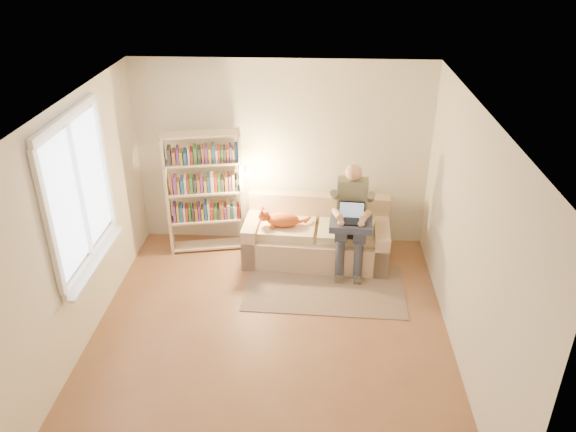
# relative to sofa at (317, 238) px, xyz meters

# --- Properties ---
(floor) EXTENTS (4.50, 4.50, 0.00)m
(floor) POSITION_rel_sofa_xyz_m (-0.50, -1.74, -0.30)
(floor) COLOR brown
(floor) RESTS_ON ground
(ceiling) EXTENTS (4.00, 4.50, 0.02)m
(ceiling) POSITION_rel_sofa_xyz_m (-0.50, -1.74, 2.30)
(ceiling) COLOR white
(ceiling) RESTS_ON wall_back
(wall_left) EXTENTS (0.02, 4.50, 2.60)m
(wall_left) POSITION_rel_sofa_xyz_m (-2.50, -1.74, 1.00)
(wall_left) COLOR silver
(wall_left) RESTS_ON floor
(wall_right) EXTENTS (0.02, 4.50, 2.60)m
(wall_right) POSITION_rel_sofa_xyz_m (1.50, -1.74, 1.00)
(wall_right) COLOR silver
(wall_right) RESTS_ON floor
(wall_back) EXTENTS (4.00, 0.02, 2.60)m
(wall_back) POSITION_rel_sofa_xyz_m (-0.50, 0.51, 1.00)
(wall_back) COLOR silver
(wall_back) RESTS_ON floor
(wall_front) EXTENTS (4.00, 0.02, 2.60)m
(wall_front) POSITION_rel_sofa_xyz_m (-0.50, -3.99, 1.00)
(wall_front) COLOR silver
(wall_front) RESTS_ON floor
(window) EXTENTS (0.12, 1.52, 1.69)m
(window) POSITION_rel_sofa_xyz_m (-2.44, -1.54, 1.08)
(window) COLOR white
(window) RESTS_ON wall_left
(sofa) EXTENTS (1.97, 0.98, 0.82)m
(sofa) POSITION_rel_sofa_xyz_m (0.00, 0.00, 0.00)
(sofa) COLOR tan
(sofa) RESTS_ON floor
(person) EXTENTS (0.43, 0.65, 1.41)m
(person) POSITION_rel_sofa_xyz_m (0.44, -0.18, 0.49)
(person) COLOR slate
(person) RESTS_ON sofa
(cat) EXTENTS (0.66, 0.25, 0.24)m
(cat) POSITION_rel_sofa_xyz_m (-0.47, -0.09, 0.33)
(cat) COLOR orange
(cat) RESTS_ON sofa
(blanket) EXTENTS (0.57, 0.47, 0.09)m
(blanket) POSITION_rel_sofa_xyz_m (0.42, -0.31, 0.41)
(blanket) COLOR #2D354F
(blanket) RESTS_ON person
(laptop) EXTENTS (0.35, 0.28, 0.30)m
(laptop) POSITION_rel_sofa_xyz_m (0.42, -0.30, 0.51)
(laptop) COLOR black
(laptop) RESTS_ON blanket
(bookshelf) EXTENTS (1.18, 0.45, 1.73)m
(bookshelf) POSITION_rel_sofa_xyz_m (-1.53, 0.16, 0.66)
(bookshelf) COLOR beige
(bookshelf) RESTS_ON floor
(rug) EXTENTS (2.04, 1.25, 0.01)m
(rug) POSITION_rel_sofa_xyz_m (0.12, -0.74, -0.29)
(rug) COLOR #826B5E
(rug) RESTS_ON floor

